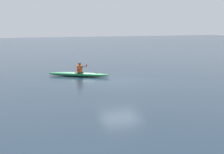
# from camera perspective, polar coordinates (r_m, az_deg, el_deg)

# --- Properties ---
(ground_plane) EXTENTS (160.00, 160.00, 0.00)m
(ground_plane) POSITION_cam_1_polar(r_m,az_deg,el_deg) (18.10, 1.71, -0.93)
(ground_plane) COLOR #1E2D3D
(kayak) EXTENTS (4.04, 3.09, 0.31)m
(kayak) POSITION_cam_1_polar(r_m,az_deg,el_deg) (20.07, -6.76, 0.55)
(kayak) COLOR #19723F
(kayak) RESTS_ON ground
(kayaker) EXTENTS (1.40, 1.99, 0.70)m
(kayaker) POSITION_cam_1_polar(r_m,az_deg,el_deg) (19.96, -6.49, 1.79)
(kayaker) COLOR #E04C14
(kayaker) RESTS_ON kayak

